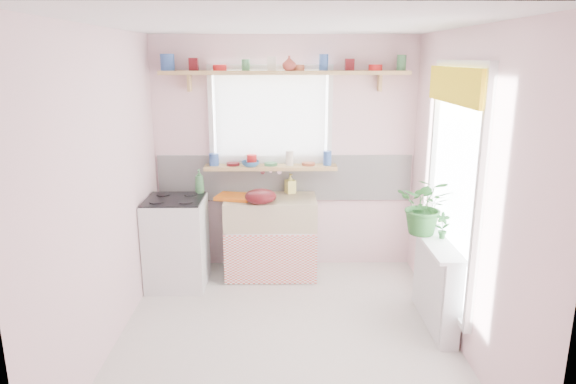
{
  "coord_description": "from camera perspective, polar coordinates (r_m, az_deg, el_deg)",
  "views": [
    {
      "loc": [
        -0.02,
        -3.85,
        2.27
      ],
      "look_at": [
        0.02,
        0.55,
        1.11
      ],
      "focal_mm": 32.0,
      "sensor_mm": 36.0,
      "label": 1
    }
  ],
  "objects": [
    {
      "name": "radiator_ledge",
      "position": [
        4.66,
        16.16,
        -9.59
      ],
      "size": [
        0.22,
        0.95,
        0.78
      ],
      "color": "white",
      "rests_on": "ground"
    },
    {
      "name": "sink_unit",
      "position": [
        5.47,
        -1.91,
        -4.91
      ],
      "size": [
        0.95,
        0.65,
        1.11
      ],
      "color": "white",
      "rests_on": "ground"
    },
    {
      "name": "sill_cup",
      "position": [
        5.51,
        -4.19,
        3.63
      ],
      "size": [
        0.15,
        0.15,
        0.1
      ],
      "primitive_type": "imported",
      "rotation": [
        0.0,
        0.0,
        0.1
      ],
      "color": "white",
      "rests_on": "windowsill"
    },
    {
      "name": "windowsill",
      "position": [
        5.46,
        -1.93,
        2.77
      ],
      "size": [
        1.4,
        0.22,
        0.04
      ],
      "primitive_type": "cube",
      "color": "tan",
      "rests_on": "room"
    },
    {
      "name": "colander",
      "position": [
        5.14,
        -3.07,
        -0.49
      ],
      "size": [
        0.41,
        0.41,
        0.14
      ],
      "primitive_type": "ellipsoid",
      "rotation": [
        0.0,
        0.0,
        0.35
      ],
      "color": "#540E13",
      "rests_on": "sink_unit"
    },
    {
      "name": "fruit_bowl",
      "position": [
        4.88,
        15.55,
        -3.26
      ],
      "size": [
        0.34,
        0.34,
        0.07
      ],
      "primitive_type": "imported",
      "rotation": [
        0.0,
        0.0,
        -0.35
      ],
      "color": "silver",
      "rests_on": "radiator_ledge"
    },
    {
      "name": "shelf_vase",
      "position": [
        5.27,
        0.14,
        14.12
      ],
      "size": [
        0.16,
        0.16,
        0.15
      ],
      "primitive_type": "imported",
      "rotation": [
        0.0,
        0.0,
        0.13
      ],
      "color": "#A43E32",
      "rests_on": "pine_shelf"
    },
    {
      "name": "cooker_bottle",
      "position": [
        5.34,
        -9.82,
        1.2
      ],
      "size": [
        0.11,
        0.11,
        0.25
      ],
      "primitive_type": "imported",
      "rotation": [
        0.0,
        0.0,
        -0.13
      ],
      "color": "#41824B",
      "rests_on": "cooker"
    },
    {
      "name": "room",
      "position": [
        4.85,
        7.53,
        3.91
      ],
      "size": [
        3.2,
        3.2,
        3.2
      ],
      "color": "beige",
      "rests_on": "ground"
    },
    {
      "name": "sill_bowl",
      "position": [
        5.4,
        -4.17,
        3.15
      ],
      "size": [
        0.19,
        0.19,
        0.06
      ],
      "primitive_type": "imported",
      "rotation": [
        0.0,
        0.0,
        0.03
      ],
      "color": "teal",
      "rests_on": "windowsill"
    },
    {
      "name": "shelf_crockery",
      "position": [
        5.33,
        -0.62,
        13.93
      ],
      "size": [
        2.47,
        0.11,
        0.12
      ],
      "color": "#3359A5",
      "rests_on": "pine_shelf"
    },
    {
      "name": "dish_tray",
      "position": [
        5.35,
        -5.97,
        -0.54
      ],
      "size": [
        0.42,
        0.35,
        0.04
      ],
      "primitive_type": "cube",
      "rotation": [
        0.0,
        0.0,
        -0.25
      ],
      "color": "orange",
      "rests_on": "sink_unit"
    },
    {
      "name": "herb_pot",
      "position": [
        4.55,
        16.77,
        -3.59
      ],
      "size": [
        0.13,
        0.1,
        0.23
      ],
      "primitive_type": "imported",
      "rotation": [
        0.0,
        0.0,
        -0.2
      ],
      "color": "#28642C",
      "rests_on": "radiator_ledge"
    },
    {
      "name": "sill_crockery",
      "position": [
        5.44,
        -2.12,
        3.55
      ],
      "size": [
        1.35,
        0.11,
        0.12
      ],
      "color": "#3359A5",
      "rests_on": "windowsill"
    },
    {
      "name": "soap_bottle_sink",
      "position": [
        5.51,
        0.25,
        0.96
      ],
      "size": [
        0.13,
        0.13,
        0.21
      ],
      "primitive_type": "imported",
      "rotation": [
        0.0,
        0.0,
        0.42
      ],
      "color": "#EAE168",
      "rests_on": "sink_unit"
    },
    {
      "name": "fruit",
      "position": [
        4.87,
        15.64,
        -2.59
      ],
      "size": [
        0.2,
        0.14,
        0.1
      ],
      "color": "orange",
      "rests_on": "fruit_bowl"
    },
    {
      "name": "jade_plant",
      "position": [
        4.58,
        15.04,
        -1.47
      ],
      "size": [
        0.59,
        0.56,
        0.51
      ],
      "primitive_type": "imported",
      "rotation": [
        0.0,
        0.0,
        -0.43
      ],
      "color": "#276227",
      "rests_on": "radiator_ledge"
    },
    {
      "name": "pine_shelf",
      "position": [
        5.33,
        -0.37,
        13.12
      ],
      "size": [
        2.52,
        0.24,
        0.04
      ],
      "primitive_type": "cube",
      "color": "tan",
      "rests_on": "room"
    },
    {
      "name": "cooker",
      "position": [
        5.34,
        -12.26,
        -5.43
      ],
      "size": [
        0.58,
        0.58,
        0.93
      ],
      "color": "white",
      "rests_on": "ground"
    }
  ]
}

